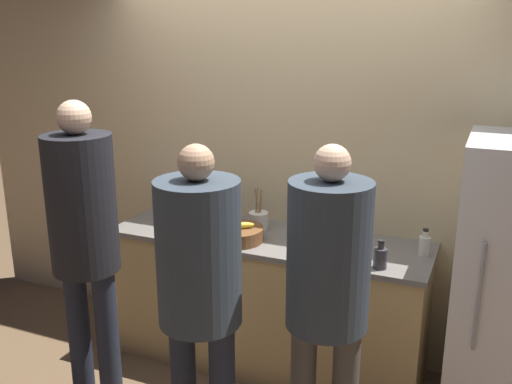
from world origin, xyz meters
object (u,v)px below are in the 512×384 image
at_px(bottle_clear, 424,245).
at_px(person_left, 84,230).
at_px(person_right, 328,282).
at_px(cup_black, 229,218).
at_px(utensil_crock, 258,220).
at_px(bottle_dark, 380,257).
at_px(bottle_red, 187,205).
at_px(person_center, 199,278).
at_px(fruit_bowl, 236,234).

bearing_deg(bottle_clear, person_left, -152.91).
xyz_separation_m(person_right, bottle_clear, (0.34, 0.85, -0.07)).
height_order(person_left, cup_black, person_left).
xyz_separation_m(utensil_crock, bottle_dark, (0.87, -0.33, 0.00)).
height_order(utensil_crock, bottle_red, utensil_crock).
bearing_deg(utensil_crock, person_center, -81.72).
bearing_deg(utensil_crock, person_right, -50.72).
xyz_separation_m(fruit_bowl, bottle_red, (-0.54, 0.33, 0.03)).
bearing_deg(bottle_dark, fruit_bowl, 175.39).
bearing_deg(person_right, bottle_clear, 68.25).
xyz_separation_m(bottle_clear, cup_black, (-1.28, 0.03, -0.01)).
relative_size(person_center, bottle_red, 9.32).
bearing_deg(person_left, person_center, -11.43).
bearing_deg(cup_black, bottle_dark, -16.18).
xyz_separation_m(person_left, cup_black, (0.45, 0.92, -0.16)).
xyz_separation_m(utensil_crock, bottle_red, (-0.58, 0.07, 0.01)).
bearing_deg(utensil_crock, person_left, -124.97).
xyz_separation_m(bottle_dark, bottle_clear, (0.20, 0.28, 0.00)).
xyz_separation_m(bottle_dark, bottle_red, (-1.46, 0.40, 0.01)).
height_order(person_left, bottle_dark, person_left).
bearing_deg(person_center, bottle_clear, 48.93).
relative_size(fruit_bowl, utensil_crock, 1.24).
height_order(person_right, bottle_red, person_right).
bearing_deg(person_right, utensil_crock, 129.28).
distance_m(fruit_bowl, bottle_dark, 0.92).
xyz_separation_m(person_left, bottle_clear, (1.73, 0.88, -0.14)).
bearing_deg(utensil_crock, bottle_dark, -20.91).
height_order(person_right, bottle_dark, person_right).
distance_m(person_right, cup_black, 1.29).
bearing_deg(cup_black, bottle_red, 167.09).
distance_m(person_right, utensil_crock, 1.16).
bearing_deg(bottle_red, cup_black, -12.91).
bearing_deg(bottle_dark, bottle_clear, 54.59).
bearing_deg(person_center, person_right, 19.20).
relative_size(person_right, fruit_bowl, 4.98).
relative_size(person_center, bottle_clear, 10.18).
relative_size(person_center, utensil_crock, 6.13).
bearing_deg(cup_black, bottle_clear, -1.39).
distance_m(bottle_red, cup_black, 0.39).
bearing_deg(fruit_bowl, bottle_red, 149.07).
xyz_separation_m(person_left, fruit_bowl, (0.62, 0.68, -0.16)).
relative_size(bottle_dark, bottle_clear, 1.00).
distance_m(person_center, bottle_red, 1.38).
xyz_separation_m(person_center, person_right, (0.58, 0.20, -0.00)).
distance_m(person_left, utensil_crock, 1.15).
relative_size(person_right, utensil_crock, 6.16).
relative_size(fruit_bowl, bottle_clear, 2.05).
height_order(fruit_bowl, cup_black, fruit_bowl).
bearing_deg(bottle_dark, person_center, -132.95).
distance_m(utensil_crock, bottle_dark, 0.94).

